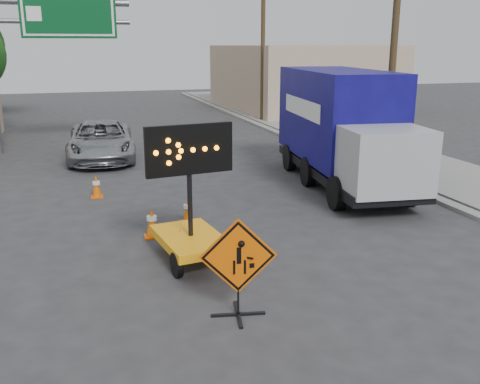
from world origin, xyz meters
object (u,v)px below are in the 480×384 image
arrow_board (191,231)px  box_truck (342,134)px  construction_sign (238,266)px  pickup_truck (101,141)px

arrow_board → box_truck: (6.28, 5.02, 1.05)m
construction_sign → pickup_truck: size_ratio=0.32×
pickup_truck → construction_sign: bearing=-80.7°
arrow_board → box_truck: 8.11m
arrow_board → pickup_truck: arrow_board is taller
pickup_truck → box_truck: box_truck is taller
construction_sign → arrow_board: size_ratio=0.59×
arrow_board → pickup_truck: 11.87m
pickup_truck → box_truck: size_ratio=0.68×
arrow_board → pickup_truck: bearing=88.2°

